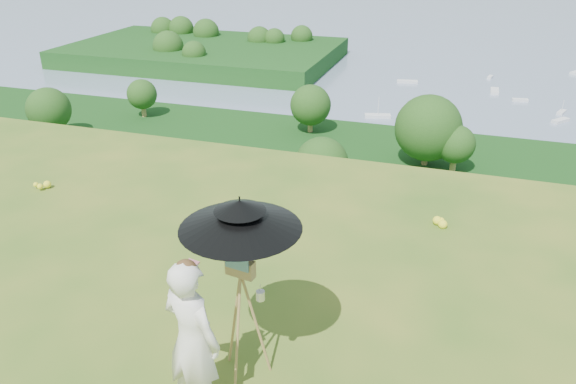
% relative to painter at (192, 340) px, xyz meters
% --- Properties ---
extents(forest_slope, '(140.00, 56.00, 22.00)m').
position_rel_painter_xyz_m(forest_slope, '(-2.03, 34.65, -29.83)').
color(forest_slope, '#0E330E').
rests_on(forest_slope, bay_water).
extents(shoreline_tier, '(170.00, 28.00, 8.00)m').
position_rel_painter_xyz_m(shoreline_tier, '(-2.03, 74.65, -36.83)').
color(shoreline_tier, '#666151').
rests_on(shoreline_tier, bay_water).
extents(bay_water, '(700.00, 700.00, 0.00)m').
position_rel_painter_xyz_m(bay_water, '(-2.03, 239.65, -34.83)').
color(bay_water, slate).
rests_on(bay_water, ground).
extents(peninsula, '(90.00, 60.00, 12.00)m').
position_rel_painter_xyz_m(peninsula, '(-77.03, 154.65, -29.83)').
color(peninsula, '#0E330E').
rests_on(peninsula, bay_water).
extents(slope_trees, '(110.00, 50.00, 6.00)m').
position_rel_painter_xyz_m(slope_trees, '(-2.03, 34.65, -15.83)').
color(slope_trees, '#1B4414').
rests_on(slope_trees, forest_slope).
extents(harbor_town, '(110.00, 22.00, 5.00)m').
position_rel_painter_xyz_m(harbor_town, '(-2.03, 74.65, -30.33)').
color(harbor_town, silver).
rests_on(harbor_town, shoreline_tier).
extents(moored_boats, '(140.00, 140.00, 0.70)m').
position_rel_painter_xyz_m(moored_boats, '(-14.53, 160.65, -34.48)').
color(moored_boats, silver).
rests_on(moored_boats, bay_water).
extents(wildflowers, '(10.00, 10.50, 0.12)m').
position_rel_painter_xyz_m(wildflowers, '(-2.03, -0.10, -0.77)').
color(wildflowers, yellow).
rests_on(wildflowers, ground).
extents(painter, '(0.69, 0.56, 1.65)m').
position_rel_painter_xyz_m(painter, '(0.00, 0.00, 0.00)').
color(painter, white).
rests_on(painter, ground).
extents(field_easel, '(0.65, 0.65, 1.50)m').
position_rel_painter_xyz_m(field_easel, '(0.25, 0.56, -0.08)').
color(field_easel, '#9F7F42').
rests_on(field_easel, ground).
extents(sun_umbrella, '(1.23, 1.23, 0.78)m').
position_rel_painter_xyz_m(sun_umbrella, '(0.26, 0.59, 0.80)').
color(sun_umbrella, black).
rests_on(sun_umbrella, field_easel).
extents(painter_cap, '(0.24, 0.27, 0.10)m').
position_rel_painter_xyz_m(painter_cap, '(0.00, 0.00, 0.78)').
color(painter_cap, pink).
rests_on(painter_cap, painter).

